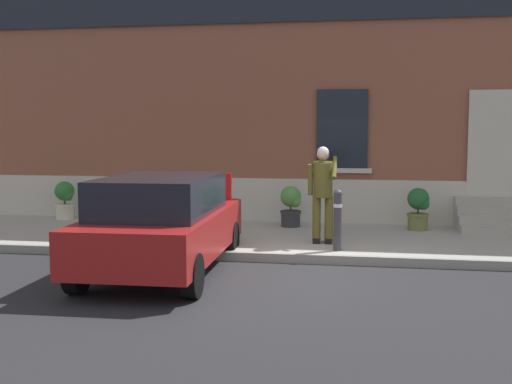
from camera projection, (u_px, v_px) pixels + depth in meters
ground_plane at (288, 276)px, 9.62m from camera, size 80.00×80.00×0.00m
sidewalk at (305, 239)px, 12.36m from camera, size 24.00×3.60×0.15m
curb_edge at (294, 258)px, 10.53m from camera, size 24.00×0.12×0.15m
building_facade at (317, 61)px, 14.43m from camera, size 24.00×1.52×7.50m
entrance_stoop at (498, 218)px, 12.98m from camera, size 1.66×1.28×0.64m
hatchback_car_red at (163, 222)px, 9.73m from camera, size 1.88×4.11×1.50m
bollard_near_person at (338, 218)px, 10.76m from camera, size 0.15×0.15×1.04m
person_on_phone at (323, 188)px, 11.33m from camera, size 0.51×0.49×1.75m
planter_cream at (65, 199)px, 14.51m from camera, size 0.44×0.44×0.86m
planter_terracotta at (174, 202)px, 13.97m from camera, size 0.44×0.44×0.86m
planter_charcoal at (291, 205)px, 13.38m from camera, size 0.44×0.44×0.86m
planter_olive at (418, 208)px, 12.94m from camera, size 0.44×0.44×0.86m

